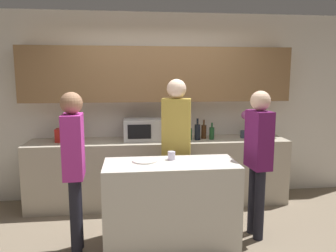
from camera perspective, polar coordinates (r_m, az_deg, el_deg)
The scene contains 15 objects.
back_wall at distance 4.78m, azimuth -1.85°, elevation 5.50°, with size 6.40×0.40×2.70m.
back_counter at distance 4.70m, azimuth -1.51°, elevation -7.95°, with size 3.60×0.62×0.92m.
kitchen_island at distance 3.59m, azimuth 0.47°, elevation -13.40°, with size 1.40×0.60×0.91m.
microwave at distance 4.58m, azimuth -4.46°, elevation -0.59°, with size 0.52×0.39×0.30m.
toaster at distance 4.67m, azimuth -17.40°, elevation -1.52°, with size 0.26×0.16×0.18m.
potted_plant at distance 4.85m, azimuth 13.33°, elevation 0.32°, with size 0.14×0.14×0.40m.
bottle_0 at distance 4.59m, azimuth 3.76°, elevation -1.35°, with size 0.07×0.07×0.23m.
bottle_1 at distance 4.60m, azimuth 5.14°, elevation -0.99°, with size 0.08×0.08×0.30m.
bottle_2 at distance 4.70m, azimuth 6.25°, elevation -0.94°, with size 0.07×0.07×0.27m.
bottle_3 at distance 4.65m, azimuth 7.63°, elevation -1.22°, with size 0.07×0.07×0.24m.
plate_on_island at distance 3.50m, azimuth -4.08°, elevation -6.06°, with size 0.26×0.26×0.01m.
cup_0 at distance 3.56m, azimuth 0.62°, elevation -5.17°, with size 0.08×0.08×0.09m.
person_left at distance 3.74m, azimuth 15.44°, elevation -4.35°, with size 0.22×0.35×1.65m.
person_center at distance 3.40m, azimuth -16.08°, elevation -5.62°, with size 0.22×0.35×1.66m.
person_right at distance 3.97m, azimuth 1.46°, elevation -2.02°, with size 0.38×0.27×1.77m.
Camera 1 is at (-0.39, -3.09, 1.81)m, focal length 35.00 mm.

